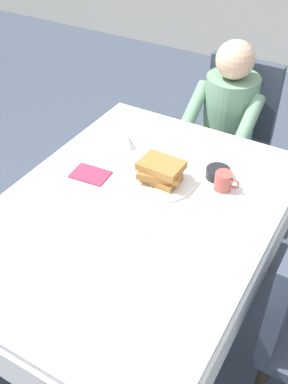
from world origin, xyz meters
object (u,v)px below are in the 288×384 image
(dining_table_main, at_px, (134,224))
(chair_diner, at_px, (233,127))
(fork_left_of_plate, at_px, (125,172))
(diner_person, at_px, (227,118))
(syrup_pitcher, at_px, (128,141))
(plate_breakfast, at_px, (163,182))
(breakfast_stack, at_px, (161,171))
(cup_coffee, at_px, (224,181))
(spoon_near_edge, at_px, (135,229))
(bowl_butter, at_px, (218,173))
(knife_right_of_plate, at_px, (200,199))

(dining_table_main, relative_size, chair_diner, 1.64)
(fork_left_of_plate, bearing_deg, diner_person, -14.66)
(syrup_pitcher, xyz_separation_m, fork_left_of_plate, (0.09, -0.18, -0.04))
(plate_breakfast, bearing_deg, dining_table_main, -95.52)
(breakfast_stack, bearing_deg, diner_person, 90.05)
(breakfast_stack, xyz_separation_m, cup_coffee, (0.26, 0.10, -0.02))
(spoon_near_edge, bearing_deg, fork_left_of_plate, 142.33)
(diner_person, bearing_deg, fork_left_of_plate, 77.60)
(bowl_butter, relative_size, fork_left_of_plate, 0.61)
(fork_left_of_plate, bearing_deg, plate_breakfast, -86.25)
(breakfast_stack, relative_size, spoon_near_edge, 1.44)
(plate_breakfast, height_order, breakfast_stack, breakfast_stack)
(chair_diner, height_order, syrup_pitcher, chair_diner)
(fork_left_of_plate, distance_m, knife_right_of_plate, 0.38)
(bowl_butter, height_order, knife_right_of_plate, bowl_butter)
(dining_table_main, xyz_separation_m, plate_breakfast, (0.02, 0.22, 0.10))
(breakfast_stack, bearing_deg, knife_right_of_plate, -5.01)
(plate_breakfast, distance_m, syrup_pitcher, 0.33)
(diner_person, xyz_separation_m, knife_right_of_plate, (0.20, -0.82, 0.07))
(syrup_pitcher, height_order, fork_left_of_plate, syrup_pitcher)
(bowl_butter, bearing_deg, syrup_pitcher, 179.88)
(dining_table_main, bearing_deg, syrup_pitcher, 124.63)
(chair_diner, relative_size, syrup_pitcher, 11.63)
(dining_table_main, height_order, syrup_pitcher, syrup_pitcher)
(syrup_pitcher, relative_size, knife_right_of_plate, 0.40)
(bowl_butter, bearing_deg, diner_person, 107.82)
(plate_breakfast, relative_size, spoon_near_edge, 1.87)
(chair_diner, xyz_separation_m, spoon_near_edge, (0.06, -1.27, 0.21))
(breakfast_stack, bearing_deg, cup_coffee, 20.83)
(breakfast_stack, xyz_separation_m, spoon_near_edge, (0.06, -0.32, -0.06))
(breakfast_stack, height_order, bowl_butter, breakfast_stack)
(fork_left_of_plate, height_order, spoon_near_edge, same)
(chair_diner, relative_size, cup_coffee, 8.23)
(breakfast_stack, xyz_separation_m, knife_right_of_plate, (0.20, -0.02, -0.06))
(diner_person, bearing_deg, knife_right_of_plate, 103.73)
(fork_left_of_plate, xyz_separation_m, spoon_near_edge, (0.24, -0.30, 0.00))
(plate_breakfast, height_order, fork_left_of_plate, plate_breakfast)
(dining_table_main, relative_size, syrup_pitcher, 19.05)
(cup_coffee, relative_size, syrup_pitcher, 1.41)
(chair_diner, bearing_deg, knife_right_of_plate, 101.60)
(plate_breakfast, height_order, cup_coffee, cup_coffee)
(cup_coffee, distance_m, fork_left_of_plate, 0.45)
(diner_person, distance_m, plate_breakfast, 0.80)
(fork_left_of_plate, bearing_deg, bowl_butter, -66.68)
(chair_diner, height_order, breakfast_stack, chair_diner)
(bowl_butter, bearing_deg, dining_table_main, -119.54)
(diner_person, distance_m, fork_left_of_plate, 0.84)
(diner_person, bearing_deg, plate_breakfast, 90.72)
(fork_left_of_plate, height_order, knife_right_of_plate, same)
(syrup_pitcher, bearing_deg, bowl_butter, -0.12)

